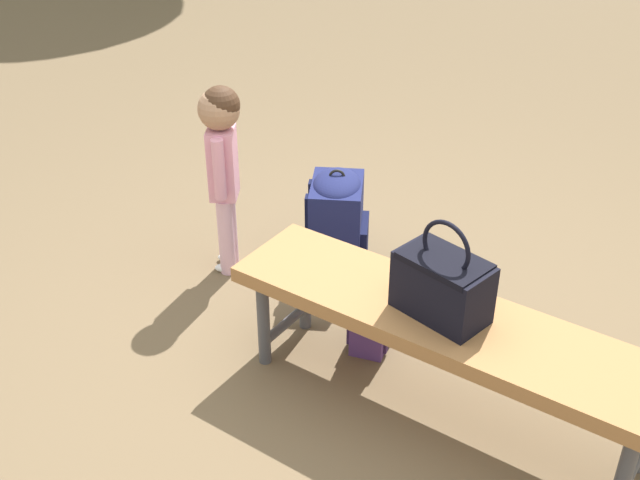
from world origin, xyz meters
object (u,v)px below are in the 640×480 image
object	(u,v)px
handbag	(442,283)
backpack_large	(337,221)
backpack_small	(372,315)
child_standing	(222,152)
park_bench	(444,327)

from	to	relation	value
handbag	backpack_large	world-z (taller)	handbag
backpack_small	child_standing	bearing A→B (deg)	-10.10
backpack_large	handbag	bearing A→B (deg)	142.31
backpack_large	backpack_small	size ratio (longest dim) A/B	1.69
park_bench	backpack_small	distance (m)	0.50
park_bench	child_standing	world-z (taller)	child_standing
park_bench	backpack_small	world-z (taller)	park_bench
park_bench	handbag	bearing A→B (deg)	16.90
park_bench	backpack_large	size ratio (longest dim) A/B	3.04
child_standing	park_bench	bearing A→B (deg)	164.32
handbag	child_standing	world-z (taller)	child_standing
park_bench	child_standing	size ratio (longest dim) A/B	1.77
park_bench	backpack_large	world-z (taller)	backpack_large
child_standing	backpack_small	world-z (taller)	child_standing
park_bench	handbag	xyz separation A→B (m)	(0.02, 0.01, 0.18)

